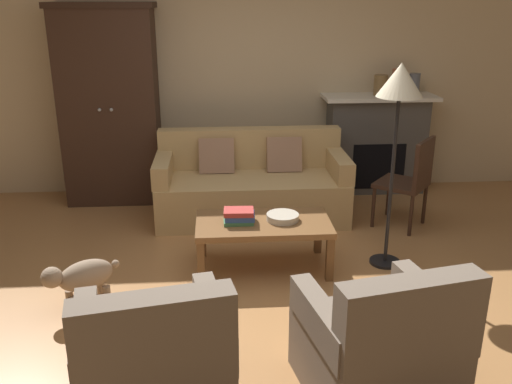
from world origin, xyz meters
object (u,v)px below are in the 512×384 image
Objects in this scene: book_stack at (239,216)px; armchair_near_right at (380,349)px; mantel_vase_bronze at (381,85)px; mantel_vase_terracotta at (397,82)px; armchair_near_left at (155,366)px; coffee_table at (263,227)px; armoire at (110,106)px; fruit_bowl at (283,217)px; side_chair_wooden at (411,178)px; floor_lamp at (399,93)px; dog at (82,277)px; fireplace at (376,143)px; couch at (251,186)px; mantel_vase_slate at (414,84)px.

armchair_near_right is (0.71, -1.61, -0.16)m from book_stack.
book_stack is at bearing -131.47° from mantel_vase_bronze.
armchair_near_left is (-2.36, -3.55, -0.95)m from mantel_vase_terracotta.
armoire is at bearing 129.73° from coffee_table.
mantel_vase_bronze is 0.25× the size of armchair_near_right.
armoire reaches higher than fruit_bowl.
armoire reaches higher than side_chair_wooden.
armoire reaches higher than floor_lamp.
armchair_near_right is at bearing 3.10° from armchair_near_left.
armoire is at bearing 132.82° from fruit_bowl.
fruit_bowl is 0.29× the size of armchair_near_right.
floor_lamp is at bearing 43.81° from armchair_near_left.
dog is (-2.82, -2.39, -0.99)m from mantel_vase_bronze.
armoire reaches higher than book_stack.
fireplace is 2.27m from fruit_bowl.
armoire is 1.25× the size of floor_lamp.
book_stack is at bearing -98.43° from couch.
side_chair_wooden is (2.21, 2.45, 0.20)m from armchair_near_left.
armoire is at bearing 144.74° from floor_lamp.
mantel_vase_bronze is at bearing 24.60° from couch.
mantel_vase_bronze is 0.38m from mantel_vase_slate.
side_chair_wooden is at bearing -107.55° from mantel_vase_slate.
coffee_table is 1.21× the size of armchair_near_right.
floor_lamp reaches higher than coffee_table.
armchair_near_left is at bearing -117.30° from fruit_bowl.
mantel_vase_bronze is 0.13× the size of floor_lamp.
floor_lamp is at bearing 0.74° from book_stack.
mantel_vase_terracotta is (1.64, 1.86, 0.90)m from coffee_table.
mantel_vase_slate is (0.20, 0.00, -0.03)m from mantel_vase_terracotta.
floor_lamp reaches higher than side_chair_wooden.
mantel_vase_slate is 1.36m from side_chair_wooden.
mantel_vase_bronze is 1.91m from floor_lamp.
mantel_vase_terracotta reaches higher than dog.
mantel_vase_bronze is 0.25× the size of side_chair_wooden.
armchair_near_left reaches higher than dog.
fireplace is at bearing 77.68° from floor_lamp.
mantel_vase_slate is at bearing 20.01° from couch.
armoire reaches higher than coffee_table.
fruit_bowl is 0.54× the size of dog.
coffee_table is at bearing 66.99° from armchair_near_left.
fruit_bowl is 1.92m from armchair_near_left.
mantel_vase_terracotta is (1.66, 0.68, 0.95)m from couch.
mantel_vase_bronze is 0.18m from mantel_vase_terracotta.
couch is at bearing -22.70° from armoire.
coffee_table is 2.63m from mantel_vase_terracotta.
coffee_table reaches higher than dog.
coffee_table is 4.28× the size of book_stack.
armoire reaches higher than armchair_near_left.
fruit_bowl is at bearing -81.17° from couch.
armchair_near_right is (0.51, -1.63, -0.05)m from coffee_table.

